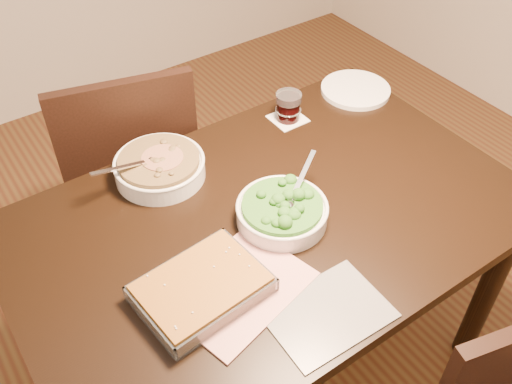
{
  "coord_description": "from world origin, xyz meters",
  "views": [
    {
      "loc": [
        -0.66,
        -0.88,
        1.86
      ],
      "look_at": [
        -0.01,
        0.06,
        0.8
      ],
      "focal_mm": 40.0,
      "sensor_mm": 36.0,
      "label": 1
    }
  ],
  "objects_px": {
    "broccoli_bowl": "(282,211)",
    "wine_tumbler": "(288,106)",
    "baking_dish": "(202,289)",
    "dinner_plate": "(355,90)",
    "table": "(270,239)",
    "chair_far": "(131,167)",
    "stew_bowl": "(160,167)"
  },
  "relations": [
    {
      "from": "table",
      "to": "baking_dish",
      "type": "xyz_separation_m",
      "value": [
        -0.29,
        -0.12,
        0.12
      ]
    },
    {
      "from": "table",
      "to": "dinner_plate",
      "type": "bearing_deg",
      "value": 28.42
    },
    {
      "from": "stew_bowl",
      "to": "broccoli_bowl",
      "type": "relative_size",
      "value": 1.12
    },
    {
      "from": "table",
      "to": "baking_dish",
      "type": "height_order",
      "value": "baking_dish"
    },
    {
      "from": "stew_bowl",
      "to": "baking_dish",
      "type": "bearing_deg",
      "value": -105.39
    },
    {
      "from": "wine_tumbler",
      "to": "chair_far",
      "type": "distance_m",
      "value": 0.62
    },
    {
      "from": "table",
      "to": "broccoli_bowl",
      "type": "relative_size",
      "value": 5.3
    },
    {
      "from": "baking_dish",
      "to": "chair_far",
      "type": "xyz_separation_m",
      "value": [
        0.15,
        0.78,
        -0.24
      ]
    },
    {
      "from": "baking_dish",
      "to": "table",
      "type": "bearing_deg",
      "value": 17.92
    },
    {
      "from": "broccoli_bowl",
      "to": "baking_dish",
      "type": "bearing_deg",
      "value": -163.0
    },
    {
      "from": "dinner_plate",
      "to": "chair_far",
      "type": "height_order",
      "value": "chair_far"
    },
    {
      "from": "wine_tumbler",
      "to": "dinner_plate",
      "type": "distance_m",
      "value": 0.3
    },
    {
      "from": "stew_bowl",
      "to": "wine_tumbler",
      "type": "distance_m",
      "value": 0.48
    },
    {
      "from": "dinner_plate",
      "to": "chair_far",
      "type": "bearing_deg",
      "value": 156.19
    },
    {
      "from": "broccoli_bowl",
      "to": "dinner_plate",
      "type": "xyz_separation_m",
      "value": [
        0.59,
        0.36,
        -0.03
      ]
    },
    {
      "from": "stew_bowl",
      "to": "wine_tumbler",
      "type": "relative_size",
      "value": 3.13
    },
    {
      "from": "baking_dish",
      "to": "wine_tumbler",
      "type": "relative_size",
      "value": 3.35
    },
    {
      "from": "broccoli_bowl",
      "to": "baking_dish",
      "type": "xyz_separation_m",
      "value": [
        -0.31,
        -0.09,
        -0.01
      ]
    },
    {
      "from": "stew_bowl",
      "to": "chair_far",
      "type": "bearing_deg",
      "value": 85.24
    },
    {
      "from": "table",
      "to": "chair_far",
      "type": "relative_size",
      "value": 1.46
    },
    {
      "from": "baking_dish",
      "to": "dinner_plate",
      "type": "bearing_deg",
      "value": 21.54
    },
    {
      "from": "dinner_plate",
      "to": "chair_far",
      "type": "distance_m",
      "value": 0.84
    },
    {
      "from": "chair_far",
      "to": "baking_dish",
      "type": "bearing_deg",
      "value": 93.48
    },
    {
      "from": "broccoli_bowl",
      "to": "wine_tumbler",
      "type": "relative_size",
      "value": 2.81
    },
    {
      "from": "baking_dish",
      "to": "wine_tumbler",
      "type": "bearing_deg",
      "value": 32.0
    },
    {
      "from": "table",
      "to": "dinner_plate",
      "type": "distance_m",
      "value": 0.69
    },
    {
      "from": "wine_tumbler",
      "to": "dinner_plate",
      "type": "relative_size",
      "value": 0.39
    },
    {
      "from": "chair_far",
      "to": "stew_bowl",
      "type": "bearing_deg",
      "value": 99.6
    },
    {
      "from": "broccoli_bowl",
      "to": "chair_far",
      "type": "relative_size",
      "value": 0.28
    },
    {
      "from": "stew_bowl",
      "to": "chair_far",
      "type": "relative_size",
      "value": 0.31
    },
    {
      "from": "wine_tumbler",
      "to": "baking_dish",
      "type": "bearing_deg",
      "value": -142.8
    },
    {
      "from": "table",
      "to": "wine_tumbler",
      "type": "bearing_deg",
      "value": 47.1
    }
  ]
}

